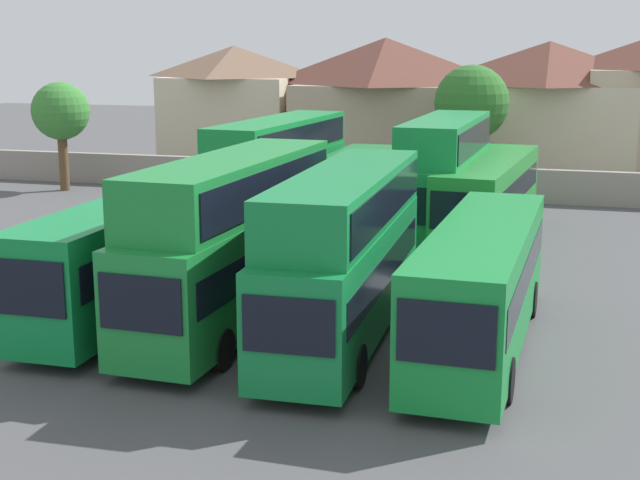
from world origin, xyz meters
The scene contains 15 objects.
ground centered at (0.00, 18.00, 0.00)m, with size 140.00×140.00×0.00m, color #4C4C4F.
depot_boundary_wall centered at (0.00, 24.57, 0.90)m, with size 56.00×0.50×1.80m, color gray.
bus_1 centered at (-5.35, 0.26, 2.02)m, with size 2.56×10.52×3.55m.
bus_2 centered at (-1.88, 0.29, 2.85)m, with size 2.95×10.92×5.07m.
bus_3 centered at (1.54, 0.16, 2.71)m, with size 2.73×11.43×4.80m.
bus_4 centered at (5.35, 0.21, 1.97)m, with size 2.79×11.70×3.46m.
bus_5 centered at (-5.14, 14.38, 2.80)m, with size 3.36×11.78×4.97m.
bus_6 centered at (-1.80, 14.41, 1.95)m, with size 2.67×10.53×3.40m.
bus_7 centered at (2.33, 14.28, 2.91)m, with size 2.86×10.20×5.18m.
bus_8 centered at (4.24, 14.36, 2.01)m, with size 3.49×12.13×3.53m.
house_terrace_left centered at (-14.48, 33.52, 4.14)m, with size 8.97×7.16×8.12m.
house_terrace_centre centered at (-4.13, 33.13, 4.41)m, with size 11.52×7.27×8.62m.
house_terrace_right centered at (5.91, 33.69, 4.29)m, with size 10.94×6.92×8.40m.
tree_left_of_lot centered at (2.01, 27.07, 5.00)m, with size 4.16×4.16×7.13m.
tree_behind_wall centered at (-20.41, 21.57, 4.45)m, with size 3.25×3.25×6.15m.
Camera 1 is at (7.48, -23.76, 8.28)m, focal length 50.58 mm.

